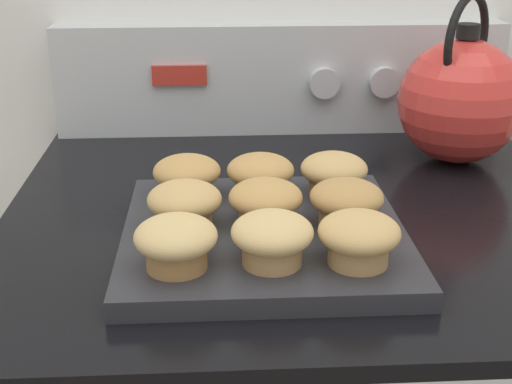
# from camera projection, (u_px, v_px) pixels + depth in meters

# --- Properties ---
(control_panel) EXTENTS (0.72, 0.07, 0.17)m
(control_panel) POSITION_uv_depth(u_px,v_px,m) (282.00, 78.00, 1.15)
(control_panel) COLOR #B7BABF
(control_panel) RESTS_ON stove_range
(muffin_pan) EXTENTS (0.30, 0.30, 0.02)m
(muffin_pan) POSITION_uv_depth(u_px,v_px,m) (264.00, 236.00, 0.78)
(muffin_pan) COLOR #28282D
(muffin_pan) RESTS_ON stove_range
(muffin_r0_c0) EXTENTS (0.08, 0.08, 0.05)m
(muffin_r0_c0) POSITION_uv_depth(u_px,v_px,m) (176.00, 242.00, 0.68)
(muffin_r0_c0) COLOR olive
(muffin_r0_c0) RESTS_ON muffin_pan
(muffin_r0_c1) EXTENTS (0.08, 0.08, 0.05)m
(muffin_r0_c1) POSITION_uv_depth(u_px,v_px,m) (272.00, 237.00, 0.68)
(muffin_r0_c1) COLOR #A37A4C
(muffin_r0_c1) RESTS_ON muffin_pan
(muffin_r0_c2) EXTENTS (0.08, 0.08, 0.05)m
(muffin_r0_c2) POSITION_uv_depth(u_px,v_px,m) (359.00, 237.00, 0.68)
(muffin_r0_c2) COLOR #A37A4C
(muffin_r0_c2) RESTS_ON muffin_pan
(muffin_r1_c0) EXTENTS (0.08, 0.08, 0.05)m
(muffin_r1_c0) POSITION_uv_depth(u_px,v_px,m) (185.00, 204.00, 0.76)
(muffin_r1_c0) COLOR tan
(muffin_r1_c0) RESTS_ON muffin_pan
(muffin_r1_c1) EXTENTS (0.08, 0.08, 0.05)m
(muffin_r1_c1) POSITION_uv_depth(u_px,v_px,m) (266.00, 202.00, 0.77)
(muffin_r1_c1) COLOR tan
(muffin_r1_c1) RESTS_ON muffin_pan
(muffin_r1_c2) EXTENTS (0.08, 0.08, 0.05)m
(muffin_r1_c2) POSITION_uv_depth(u_px,v_px,m) (346.00, 202.00, 0.77)
(muffin_r1_c2) COLOR tan
(muffin_r1_c2) RESTS_ON muffin_pan
(muffin_r2_c0) EXTENTS (0.08, 0.08, 0.05)m
(muffin_r2_c0) POSITION_uv_depth(u_px,v_px,m) (187.00, 176.00, 0.84)
(muffin_r2_c0) COLOR tan
(muffin_r2_c0) RESTS_ON muffin_pan
(muffin_r2_c1) EXTENTS (0.08, 0.08, 0.05)m
(muffin_r2_c1) POSITION_uv_depth(u_px,v_px,m) (260.00, 175.00, 0.84)
(muffin_r2_c1) COLOR tan
(muffin_r2_c1) RESTS_ON muffin_pan
(muffin_r2_c2) EXTENTS (0.08, 0.08, 0.05)m
(muffin_r2_c2) POSITION_uv_depth(u_px,v_px,m) (334.00, 173.00, 0.85)
(muffin_r2_c2) COLOR #A37A4C
(muffin_r2_c2) RESTS_ON muffin_pan
(tea_kettle) EXTENTS (0.18, 0.19, 0.24)m
(tea_kettle) POSITION_uv_depth(u_px,v_px,m) (461.00, 99.00, 1.01)
(tea_kettle) COLOR red
(tea_kettle) RESTS_ON stove_range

